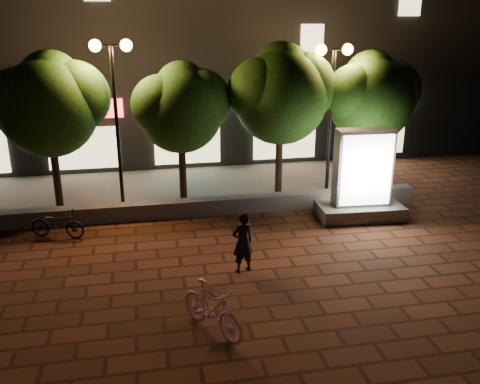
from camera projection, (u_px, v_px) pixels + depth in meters
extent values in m
plane|color=#5B2E1C|center=(183.00, 277.00, 12.31)|extent=(80.00, 80.00, 0.00)
cube|color=slate|center=(171.00, 209.00, 15.94)|extent=(16.00, 0.45, 0.50)
cube|color=slate|center=(167.00, 190.00, 18.33)|extent=(16.00, 5.00, 0.08)
cube|color=black|center=(153.00, 37.00, 22.75)|extent=(28.00, 8.00, 10.00)
cube|color=red|center=(79.00, 109.00, 19.22)|extent=(3.20, 0.12, 0.70)
cube|color=beige|center=(83.00, 148.00, 19.71)|extent=(2.60, 0.10, 1.60)
cube|color=#46C1DE|center=(186.00, 106.00, 19.94)|extent=(3.20, 0.12, 0.70)
cube|color=beige|center=(187.00, 144.00, 20.43)|extent=(2.60, 0.10, 1.60)
cube|color=#FF6228|center=(286.00, 103.00, 20.67)|extent=(3.20, 0.12, 0.70)
cube|color=beige|center=(285.00, 139.00, 21.16)|extent=(2.60, 0.10, 1.60)
cube|color=white|center=(378.00, 100.00, 21.40)|extent=(3.20, 0.12, 0.70)
cube|color=beige|center=(375.00, 135.00, 21.88)|extent=(2.60, 0.10, 1.60)
cube|color=beige|center=(312.00, 40.00, 20.07)|extent=(0.90, 0.10, 1.20)
cube|color=beige|center=(411.00, 0.00, 20.31)|extent=(0.90, 0.10, 1.20)
cylinder|color=black|center=(56.00, 171.00, 16.28)|extent=(0.24, 0.24, 2.34)
sphere|color=#2E601C|center=(48.00, 108.00, 15.63)|extent=(3.00, 3.00, 3.00)
sphere|color=#2E601C|center=(74.00, 97.00, 15.86)|extent=(2.25, 2.25, 2.25)
sphere|color=#2E601C|center=(23.00, 102.00, 15.29)|extent=(2.10, 2.10, 2.10)
sphere|color=#2E601C|center=(51.00, 82.00, 15.73)|extent=(1.95, 1.95, 1.95)
cylinder|color=black|center=(183.00, 167.00, 17.03)|extent=(0.24, 0.24, 2.21)
sphere|color=#2E601C|center=(180.00, 111.00, 16.43)|extent=(2.70, 2.70, 2.70)
sphere|color=#2E601C|center=(200.00, 100.00, 16.64)|extent=(2.03, 2.03, 2.02)
sphere|color=#2E601C|center=(161.00, 105.00, 16.10)|extent=(1.89, 1.89, 1.89)
sphere|color=#2E601C|center=(182.00, 88.00, 16.55)|extent=(1.76, 1.76, 1.76)
cylinder|color=black|center=(279.00, 158.00, 17.59)|extent=(0.24, 0.24, 2.43)
sphere|color=#2E601C|center=(281.00, 98.00, 16.92)|extent=(3.10, 3.10, 3.10)
sphere|color=#2E601C|center=(302.00, 87.00, 17.15)|extent=(2.33, 2.33, 2.33)
sphere|color=#2E601C|center=(261.00, 91.00, 16.57)|extent=(2.17, 2.17, 2.17)
sphere|color=#2E601C|center=(281.00, 72.00, 17.01)|extent=(2.01, 2.02, 2.02)
cylinder|color=black|center=(366.00, 156.00, 18.20)|extent=(0.24, 0.24, 2.29)
sphere|color=#2E601C|center=(371.00, 100.00, 17.56)|extent=(2.90, 2.90, 2.90)
sphere|color=#2E601C|center=(389.00, 90.00, 17.78)|extent=(2.18, 2.17, 2.17)
sphere|color=#2E601C|center=(355.00, 94.00, 17.22)|extent=(2.03, 2.03, 2.03)
sphere|color=#2E601C|center=(371.00, 78.00, 17.67)|extent=(1.89, 1.88, 1.88)
cylinder|color=black|center=(117.00, 129.00, 16.03)|extent=(0.12, 0.12, 5.00)
cylinder|color=black|center=(111.00, 45.00, 15.21)|extent=(0.90, 0.08, 0.08)
sphere|color=#FFB33F|center=(95.00, 46.00, 15.13)|extent=(0.36, 0.36, 0.36)
sphere|color=#FFB33F|center=(126.00, 45.00, 15.29)|extent=(0.36, 0.36, 0.36)
cylinder|color=black|center=(330.00, 123.00, 17.33)|extent=(0.12, 0.12, 4.80)
cylinder|color=black|center=(334.00, 50.00, 16.55)|extent=(0.90, 0.08, 0.08)
sphere|color=#FFB33F|center=(321.00, 50.00, 16.47)|extent=(0.36, 0.36, 0.36)
sphere|color=#FFB33F|center=(348.00, 49.00, 16.63)|extent=(0.36, 0.36, 0.36)
cube|color=slate|center=(359.00, 211.00, 15.87)|extent=(2.63, 1.42, 0.43)
cube|color=#4C4C51|center=(363.00, 168.00, 15.42)|extent=(1.74, 0.68, 2.35)
cube|color=white|center=(367.00, 171.00, 15.13)|extent=(1.55, 0.13, 2.14)
cube|color=white|center=(359.00, 165.00, 15.71)|extent=(1.55, 0.13, 2.14)
imported|color=pink|center=(212.00, 309.00, 10.02)|extent=(1.33, 1.73, 1.04)
imported|color=black|center=(243.00, 242.00, 12.35)|extent=(0.65, 0.52, 1.55)
imported|color=black|center=(57.00, 224.00, 14.37)|extent=(1.66, 1.04, 0.82)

